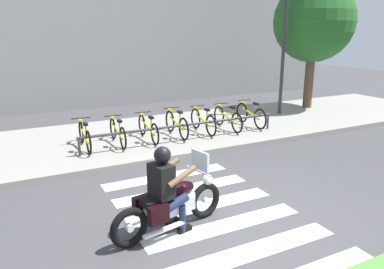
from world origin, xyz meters
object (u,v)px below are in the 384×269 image
Objects in this scene: tree_near_rack at (314,22)px; street_lamp at (284,38)px; rider at (166,184)px; bicycle_5 at (228,118)px; bicycle_2 at (148,128)px; bicycle_6 at (251,115)px; bicycle_3 at (176,124)px; bicycle_4 at (203,121)px; bicycle_0 at (85,136)px; motorcycle at (171,204)px; bicycle_1 at (118,132)px; bike_rack at (185,126)px.

street_lamp is at bearing -166.86° from tree_near_rack.
bicycle_5 is (3.99, 4.51, -0.33)m from rider.
bicycle_2 is 1.02× the size of bicycle_6.
rider is at bearing -116.68° from bicycle_3.
bicycle_2 is (1.40, 4.51, -0.34)m from rider.
bicycle_4 is at bearing -0.04° from bicycle_2.
bicycle_4 reaches higher than bicycle_0.
bicycle_0 is 1.03× the size of bicycle_4.
bicycle_0 is at bearing 179.99° from bicycle_4.
rider is 6.03m from bicycle_5.
street_lamp reaches higher than rider.
motorcycle reaches higher than bicycle_2.
bicycle_1 is 2.58m from bicycle_4.
bicycle_0 is at bearing 167.88° from bike_rack.
bike_rack is at bearing -162.15° from bicycle_5.
bicycle_3 is 0.35× the size of street_lamp.
rider reaches higher than bicycle_2.
rider is 10.78m from tree_near_rack.
bicycle_1 is (0.54, 4.51, -0.34)m from rider.
rider is 9.08m from street_lamp.
motorcycle is 4.52m from bicycle_0.
rider is 5.50m from bicycle_4.
bicycle_0 is 0.29× the size of bike_rack.
bicycle_0 is 5.17m from bicycle_6.
rider is at bearing -107.30° from bicycle_2.
bike_rack is at bearing -90.01° from bicycle_3.
tree_near_rack reaches higher than bike_rack.
tree_near_rack is at bearing 14.71° from bicycle_4.
tree_near_rack is at bearing 10.11° from bicycle_1.
bike_rack is (2.27, 3.96, -0.24)m from rider.
tree_near_rack is at bearing 9.16° from bicycle_0.
bicycle_6 is (4.77, 4.50, 0.05)m from motorcycle.
bicycle_4 is (1.72, -0.00, 0.01)m from bicycle_2.
bicycle_5 is at bearing -160.35° from street_lamp.
motorcycle is 5.96m from bicycle_5.
motorcycle is 1.24× the size of bicycle_6.
bicycle_1 reaches higher than bike_rack.
bicycle_0 is 1.01× the size of bicycle_6.
bicycle_6 is 0.35× the size of street_lamp.
bicycle_2 is at bearing 147.17° from bike_rack.
bicycle_2 is (1.72, 0.00, -0.01)m from bicycle_0.
bicycle_2 is at bearing 179.97° from bicycle_6.
street_lamp is at bearing 39.07° from motorcycle.
tree_near_rack is (8.07, 1.44, 2.90)m from bicycle_1.
bicycle_4 is (3.13, 4.51, -0.32)m from rider.
bicycle_2 is at bearing 0.00° from bicycle_1.
motorcycle is 9.10m from street_lamp.
bicycle_5 is 0.29× the size of bike_rack.
bicycle_2 reaches higher than bike_rack.
bicycle_5 is 3.87m from street_lamp.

